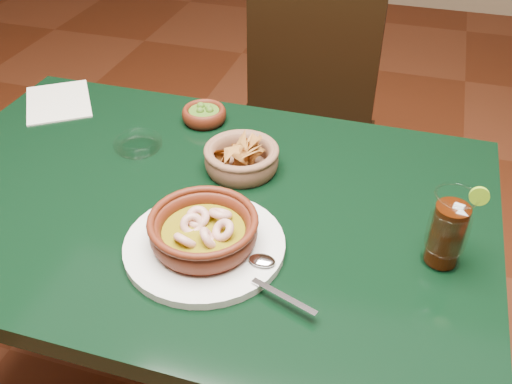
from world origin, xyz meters
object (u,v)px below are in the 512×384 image
(shrimp_plate, at_px, (204,235))
(cola_drink, at_px, (448,230))
(dining_table, at_px, (196,234))
(chip_basket, at_px, (242,158))
(dining_chair, at_px, (300,124))

(shrimp_plate, height_order, cola_drink, cola_drink)
(dining_table, height_order, chip_basket, chip_basket)
(dining_table, bearing_deg, cola_drink, -4.95)
(dining_chair, bearing_deg, dining_table, -95.25)
(dining_chair, relative_size, chip_basket, 5.00)
(dining_chair, relative_size, shrimp_plate, 2.55)
(chip_basket, bearing_deg, dining_chair, 89.83)
(dining_table, distance_m, chip_basket, 0.19)
(dining_chair, height_order, chip_basket, dining_chair)
(shrimp_plate, xyz_separation_m, cola_drink, (0.41, 0.09, 0.04))
(chip_basket, height_order, cola_drink, cola_drink)
(shrimp_plate, bearing_deg, chip_basket, 93.18)
(chip_basket, distance_m, cola_drink, 0.46)
(shrimp_plate, bearing_deg, dining_chair, 90.85)
(shrimp_plate, distance_m, cola_drink, 0.42)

